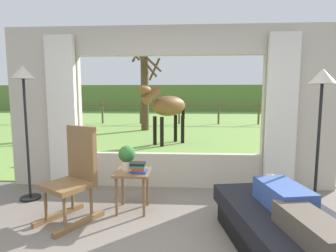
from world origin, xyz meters
TOP-DOWN VIEW (x-y plane):
  - back_wall_with_window at (0.00, 2.26)m, footprint 5.20×0.12m
  - curtain_panel_left at (-1.69, 2.12)m, footprint 0.44×0.10m
  - curtain_panel_right at (1.69, 2.12)m, footprint 0.44×0.10m
  - outdoor_pasture_lawn at (0.00, 13.16)m, footprint 36.00×21.68m
  - distant_hill_ridge at (0.00, 23.00)m, footprint 36.00×2.00m
  - recliner_sofa at (1.18, 0.41)m, footprint 1.18×1.83m
  - reclining_person at (1.18, 0.36)m, footprint 0.44×1.43m
  - rocking_chair at (-1.07, 1.06)m, footprint 0.74×0.82m
  - side_table at (-0.43, 1.32)m, footprint 0.44×0.44m
  - potted_plant at (-0.51, 1.38)m, footprint 0.22×0.22m
  - book_stack at (-0.34, 1.26)m, footprint 0.22×0.16m
  - floor_lamp_left at (-1.98, 1.61)m, footprint 0.32×0.32m
  - floor_lamp_right at (1.88, 1.37)m, footprint 0.32×0.32m
  - horse at (-0.27, 5.89)m, footprint 1.52×1.53m
  - pasture_tree at (-1.40, 9.06)m, footprint 1.54×1.57m
  - pasture_fence_line at (0.00, 11.61)m, footprint 16.10×0.10m

SIDE VIEW (x-z plane):
  - outdoor_pasture_lawn at x=0.00m, z-range 0.00..0.02m
  - recliner_sofa at x=1.18m, z-range 0.01..0.43m
  - side_table at x=-0.43m, z-range 0.17..0.69m
  - reclining_person at x=1.18m, z-range 0.41..0.63m
  - rocking_chair at x=-1.07m, z-range -0.01..1.11m
  - book_stack at x=-0.34m, z-range 0.52..0.65m
  - potted_plant at x=-0.51m, z-range 0.54..0.86m
  - pasture_fence_line at x=0.00m, z-range 0.19..1.29m
  - horse at x=-0.27m, z-range 0.29..2.02m
  - curtain_panel_left at x=-1.69m, z-range 0.00..2.40m
  - curtain_panel_right at x=1.69m, z-range 0.00..2.40m
  - distant_hill_ridge at x=0.00m, z-range 0.00..2.40m
  - back_wall_with_window at x=0.00m, z-range -0.03..2.52m
  - floor_lamp_right at x=1.88m, z-range 0.55..2.36m
  - floor_lamp_left at x=-1.98m, z-range 0.58..2.47m
  - pasture_tree at x=-1.40m, z-range -0.04..3.53m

